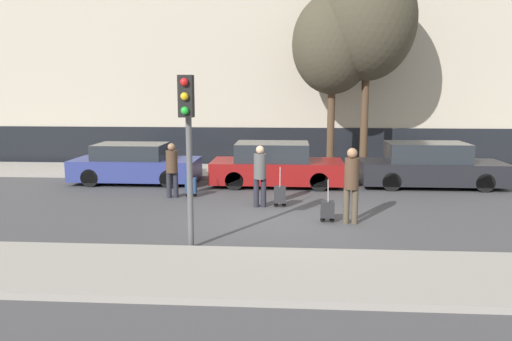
{
  "coord_description": "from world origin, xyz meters",
  "views": [
    {
      "loc": [
        0.12,
        -11.94,
        3.19
      ],
      "look_at": [
        -0.83,
        1.8,
        0.95
      ],
      "focal_mm": 35.0,
      "sensor_mm": 36.0,
      "label": 1
    }
  ],
  "objects_px": {
    "trolley_right": "(327,209)",
    "trolley_center": "(280,195)",
    "pedestrian_right": "(351,181)",
    "pedestrian_left": "(172,167)",
    "parked_car_2": "(430,166)",
    "bare_tree_down_street": "(333,45)",
    "bare_tree_near_crossing": "(368,21)",
    "parked_car_0": "(135,165)",
    "parked_car_1": "(276,166)",
    "trolley_left": "(191,186)",
    "pedestrian_center": "(260,172)",
    "traffic_light": "(187,127)"
  },
  "relations": [
    {
      "from": "trolley_right",
      "to": "trolley_center",
      "type": "bearing_deg",
      "value": 128.0
    },
    {
      "from": "pedestrian_right",
      "to": "pedestrian_left",
      "type": "bearing_deg",
      "value": 161.78
    },
    {
      "from": "parked_car_2",
      "to": "pedestrian_right",
      "type": "xyz_separation_m",
      "value": [
        -3.15,
        -4.86,
        0.37
      ]
    },
    {
      "from": "pedestrian_right",
      "to": "bare_tree_down_street",
      "type": "relative_size",
      "value": 0.28
    },
    {
      "from": "parked_car_2",
      "to": "trolley_center",
      "type": "relative_size",
      "value": 4.19
    },
    {
      "from": "pedestrian_right",
      "to": "bare_tree_near_crossing",
      "type": "distance_m",
      "value": 8.62
    },
    {
      "from": "parked_car_0",
      "to": "bare_tree_near_crossing",
      "type": "xyz_separation_m",
      "value": [
        8.08,
        2.32,
        5.0
      ]
    },
    {
      "from": "parked_car_1",
      "to": "pedestrian_left",
      "type": "xyz_separation_m",
      "value": [
        -3.02,
        -2.11,
        0.25
      ]
    },
    {
      "from": "trolley_left",
      "to": "parked_car_0",
      "type": "bearing_deg",
      "value": 137.86
    },
    {
      "from": "parked_car_0",
      "to": "pedestrian_center",
      "type": "bearing_deg",
      "value": -36.11
    },
    {
      "from": "parked_car_0",
      "to": "bare_tree_near_crossing",
      "type": "bearing_deg",
      "value": 16.03
    },
    {
      "from": "parked_car_1",
      "to": "bare_tree_down_street",
      "type": "distance_m",
      "value": 5.3
    },
    {
      "from": "parked_car_1",
      "to": "pedestrian_right",
      "type": "height_order",
      "value": "pedestrian_right"
    },
    {
      "from": "trolley_left",
      "to": "traffic_light",
      "type": "xyz_separation_m",
      "value": [
        0.96,
        -4.92,
        2.13
      ]
    },
    {
      "from": "trolley_left",
      "to": "pedestrian_center",
      "type": "height_order",
      "value": "pedestrian_center"
    },
    {
      "from": "trolley_left",
      "to": "bare_tree_down_street",
      "type": "bearing_deg",
      "value": 45.79
    },
    {
      "from": "parked_car_0",
      "to": "traffic_light",
      "type": "height_order",
      "value": "traffic_light"
    },
    {
      "from": "pedestrian_center",
      "to": "parked_car_1",
      "type": "bearing_deg",
      "value": -100.74
    },
    {
      "from": "parked_car_0",
      "to": "trolley_left",
      "type": "height_order",
      "value": "parked_car_0"
    },
    {
      "from": "pedestrian_left",
      "to": "pedestrian_center",
      "type": "distance_m",
      "value": 2.88
    },
    {
      "from": "pedestrian_right",
      "to": "trolley_right",
      "type": "bearing_deg",
      "value": -179.93
    },
    {
      "from": "trolley_right",
      "to": "bare_tree_down_street",
      "type": "distance_m",
      "value": 8.55
    },
    {
      "from": "parked_car_1",
      "to": "traffic_light",
      "type": "height_order",
      "value": "traffic_light"
    },
    {
      "from": "trolley_left",
      "to": "pedestrian_center",
      "type": "xyz_separation_m",
      "value": [
        2.14,
        -1.15,
        0.62
      ]
    },
    {
      "from": "parked_car_0",
      "to": "pedestrian_left",
      "type": "distance_m",
      "value": 2.92
    },
    {
      "from": "parked_car_1",
      "to": "trolley_center",
      "type": "relative_size",
      "value": 3.92
    },
    {
      "from": "parked_car_2",
      "to": "pedestrian_center",
      "type": "xyz_separation_m",
      "value": [
        -5.43,
        -3.3,
        0.28
      ]
    },
    {
      "from": "pedestrian_left",
      "to": "trolley_center",
      "type": "distance_m",
      "value": 3.43
    },
    {
      "from": "parked_car_0",
      "to": "trolley_center",
      "type": "distance_m",
      "value": 6.02
    },
    {
      "from": "trolley_left",
      "to": "bare_tree_down_street",
      "type": "height_order",
      "value": "bare_tree_down_street"
    },
    {
      "from": "pedestrian_left",
      "to": "pedestrian_right",
      "type": "relative_size",
      "value": 0.89
    },
    {
      "from": "parked_car_2",
      "to": "pedestrian_center",
      "type": "distance_m",
      "value": 6.35
    },
    {
      "from": "parked_car_2",
      "to": "trolley_right",
      "type": "xyz_separation_m",
      "value": [
        -3.69,
        -4.77,
        -0.36
      ]
    },
    {
      "from": "parked_car_2",
      "to": "bare_tree_near_crossing",
      "type": "height_order",
      "value": "bare_tree_near_crossing"
    },
    {
      "from": "trolley_left",
      "to": "traffic_light",
      "type": "height_order",
      "value": "traffic_light"
    },
    {
      "from": "pedestrian_center",
      "to": "traffic_light",
      "type": "height_order",
      "value": "traffic_light"
    },
    {
      "from": "parked_car_0",
      "to": "trolley_right",
      "type": "xyz_separation_m",
      "value": [
        6.25,
        -4.77,
        -0.32
      ]
    },
    {
      "from": "traffic_light",
      "to": "bare_tree_near_crossing",
      "type": "height_order",
      "value": "bare_tree_near_crossing"
    },
    {
      "from": "parked_car_2",
      "to": "traffic_light",
      "type": "bearing_deg",
      "value": -133.08
    },
    {
      "from": "trolley_left",
      "to": "pedestrian_center",
      "type": "distance_m",
      "value": 2.51
    },
    {
      "from": "pedestrian_center",
      "to": "pedestrian_left",
      "type": "bearing_deg",
      "value": -25.79
    },
    {
      "from": "parked_car_0",
      "to": "pedestrian_left",
      "type": "height_order",
      "value": "pedestrian_left"
    },
    {
      "from": "parked_car_1",
      "to": "parked_car_2",
      "type": "height_order",
      "value": "parked_car_2"
    },
    {
      "from": "parked_car_2",
      "to": "pedestrian_left",
      "type": "xyz_separation_m",
      "value": [
        -8.11,
        -2.26,
        0.24
      ]
    },
    {
      "from": "parked_car_1",
      "to": "parked_car_2",
      "type": "distance_m",
      "value": 5.09
    },
    {
      "from": "traffic_light",
      "to": "bare_tree_down_street",
      "type": "bearing_deg",
      "value": 69.69
    },
    {
      "from": "parked_car_0",
      "to": "pedestrian_left",
      "type": "xyz_separation_m",
      "value": [
        1.83,
        -2.25,
        0.28
      ]
    },
    {
      "from": "parked_car_1",
      "to": "pedestrian_center",
      "type": "xyz_separation_m",
      "value": [
        -0.34,
        -3.15,
        0.29
      ]
    },
    {
      "from": "trolley_center",
      "to": "bare_tree_down_street",
      "type": "relative_size",
      "value": 0.17
    },
    {
      "from": "parked_car_1",
      "to": "pedestrian_right",
      "type": "xyz_separation_m",
      "value": [
        1.94,
        -4.71,
        0.38
      ]
    }
  ]
}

